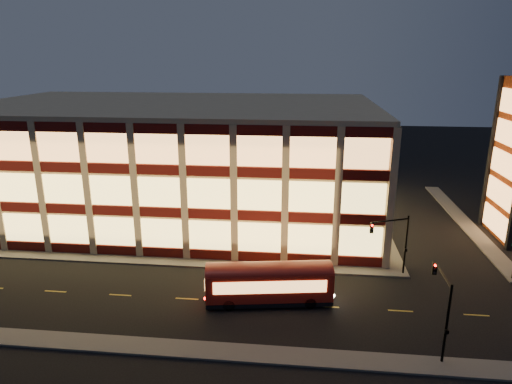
# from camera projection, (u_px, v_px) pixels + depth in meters

# --- Properties ---
(ground) EXTENTS (200.00, 200.00, 0.00)m
(ground) POSITION_uv_depth(u_px,v_px,m) (163.00, 266.00, 45.53)
(ground) COLOR black
(ground) RESTS_ON ground
(sidewalk_office_south) EXTENTS (54.00, 2.00, 0.15)m
(sidewalk_office_south) POSITION_uv_depth(u_px,v_px,m) (137.00, 260.00, 46.77)
(sidewalk_office_south) COLOR #514F4C
(sidewalk_office_south) RESTS_ON ground
(sidewalk_office_east) EXTENTS (2.00, 30.00, 0.15)m
(sidewalk_office_east) POSITION_uv_depth(u_px,v_px,m) (374.00, 217.00, 59.32)
(sidewalk_office_east) COLOR #514F4C
(sidewalk_office_east) RESTS_ON ground
(sidewalk_tower_west) EXTENTS (2.00, 30.00, 0.15)m
(sidewalk_tower_west) POSITION_uv_depth(u_px,v_px,m) (462.00, 220.00, 58.18)
(sidewalk_tower_west) COLOR #514F4C
(sidewalk_tower_west) RESTS_ON ground
(sidewalk_near) EXTENTS (100.00, 2.00, 0.15)m
(sidewalk_near) POSITION_uv_depth(u_px,v_px,m) (109.00, 344.00, 33.13)
(sidewalk_near) COLOR #514F4C
(sidewalk_near) RESTS_ON ground
(office_building) EXTENTS (50.45, 30.45, 14.50)m
(office_building) POSITION_uv_depth(u_px,v_px,m) (177.00, 158.00, 59.86)
(office_building) COLOR tan
(office_building) RESTS_ON ground
(traffic_signal_far) EXTENTS (3.79, 1.87, 6.00)m
(traffic_signal_far) POSITION_uv_depth(u_px,v_px,m) (394.00, 236.00, 42.28)
(traffic_signal_far) COLOR black
(traffic_signal_far) RESTS_ON ground
(traffic_signal_near) EXTENTS (0.32, 4.45, 6.00)m
(traffic_signal_near) POSITION_uv_depth(u_px,v_px,m) (442.00, 298.00, 31.41)
(traffic_signal_near) COLOR black
(traffic_signal_near) RESTS_ON ground
(trolley_bus) EXTENTS (10.84, 4.24, 3.58)m
(trolley_bus) POSITION_uv_depth(u_px,v_px,m) (269.00, 281.00, 38.35)
(trolley_bus) COLOR #971008
(trolley_bus) RESTS_ON ground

